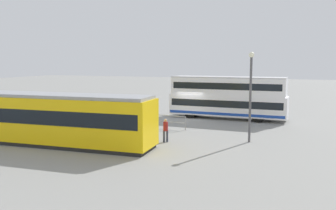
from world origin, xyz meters
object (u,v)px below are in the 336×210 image
at_px(pedestrian_near_railing, 118,116).
at_px(pedestrian_crossing, 166,129).
at_px(street_lamp, 251,89).
at_px(double_decker_bus, 228,97).
at_px(info_sign, 86,103).
at_px(tram_yellow, 45,118).

relative_size(pedestrian_near_railing, pedestrian_crossing, 1.05).
bearing_deg(street_lamp, pedestrian_crossing, 21.16).
height_order(double_decker_bus, pedestrian_crossing, double_decker_bus).
bearing_deg(info_sign, pedestrian_near_railing, 153.69).
relative_size(pedestrian_crossing, info_sign, 0.71).
height_order(info_sign, street_lamp, street_lamp).
relative_size(double_decker_bus, street_lamp, 1.82).
bearing_deg(street_lamp, double_decker_bus, -69.75).
bearing_deg(tram_yellow, double_decker_bus, -121.91).
height_order(tram_yellow, info_sign, tram_yellow).
bearing_deg(pedestrian_crossing, street_lamp, -158.84).
bearing_deg(double_decker_bus, tram_yellow, 58.09).
relative_size(tram_yellow, pedestrian_crossing, 9.43).
xyz_separation_m(pedestrian_near_railing, info_sign, (4.53, -2.24, 0.60)).
relative_size(pedestrian_near_railing, info_sign, 0.75).
height_order(pedestrian_near_railing, info_sign, info_sign).
distance_m(pedestrian_near_railing, info_sign, 5.09).
xyz_separation_m(info_sign, street_lamp, (-15.38, 3.88, 2.00)).
distance_m(double_decker_bus, tram_yellow, 17.04).
distance_m(tram_yellow, pedestrian_crossing, 7.91).
bearing_deg(double_decker_bus, street_lamp, 110.25).
distance_m(info_sign, street_lamp, 15.99).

